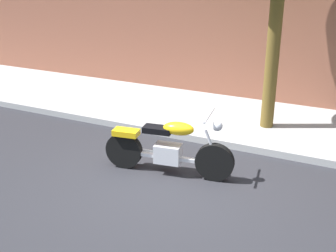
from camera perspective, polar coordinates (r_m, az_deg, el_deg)
ground_plane at (r=7.19m, az=0.52°, el=-7.58°), size 60.00×60.00×0.00m
sidewalk at (r=9.86m, az=8.30°, el=0.92°), size 22.07×2.86×0.14m
motorcycle at (r=7.33m, az=-0.01°, el=-2.96°), size 2.24×0.71×1.14m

